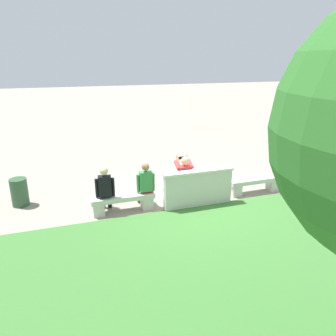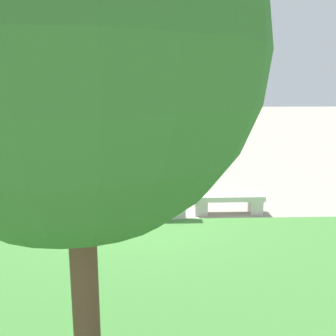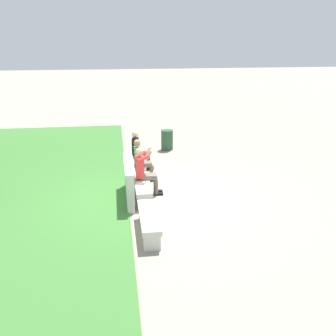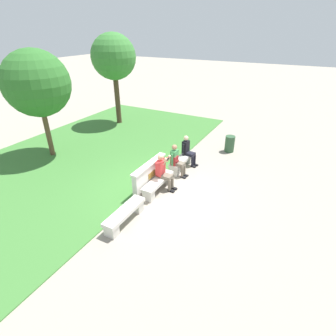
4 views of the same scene
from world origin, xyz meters
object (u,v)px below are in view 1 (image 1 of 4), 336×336
at_px(bench_main, 254,183).
at_px(person_photographer, 183,176).
at_px(bench_mid, 123,201).
at_px(backpack, 147,186).
at_px(person_distant, 145,183).
at_px(bench_near, 193,191).
at_px(person_companion, 105,188).
at_px(trash_bin, 19,192).

height_order(bench_main, person_photographer, person_photographer).
xyz_separation_m(bench_mid, backpack, (-0.65, -0.00, 0.34)).
bearing_deg(person_distant, bench_mid, 6.18).
distance_m(bench_near, bench_mid, 1.95).
relative_size(person_distant, backpack, 2.94).
xyz_separation_m(bench_mid, person_companion, (0.42, -0.07, 0.38)).
xyz_separation_m(bench_near, bench_mid, (1.95, 0.00, 0.00)).
relative_size(bench_main, person_companion, 1.29).
xyz_separation_m(bench_mid, person_photographer, (-1.69, -0.08, 0.45)).
height_order(person_distant, backpack, person_distant).
xyz_separation_m(person_photographer, trash_bin, (4.22, -1.17, -0.36)).
bearing_deg(bench_near, person_distant, -2.85).
xyz_separation_m(bench_main, person_photographer, (2.21, -0.08, 0.45)).
bearing_deg(bench_near, bench_mid, 0.00).
xyz_separation_m(bench_main, person_companion, (4.32, -0.07, 0.38)).
height_order(bench_near, person_companion, person_companion).
relative_size(bench_mid, backpack, 3.79).
bearing_deg(bench_mid, person_distant, -173.82).
bearing_deg(person_distant, person_companion, 0.04).
height_order(bench_main, person_distant, person_distant).
xyz_separation_m(bench_main, bench_mid, (3.90, 0.00, 0.00)).
xyz_separation_m(person_distant, backpack, (-0.04, 0.06, -0.05)).
distance_m(bench_near, person_photographer, 0.52).
bearing_deg(person_photographer, bench_mid, 2.64).
distance_m(bench_main, backpack, 3.26).
distance_m(bench_main, bench_near, 1.95).
relative_size(bench_main, person_distant, 1.29).
relative_size(person_distant, trash_bin, 1.68).
xyz_separation_m(person_photographer, backpack, (1.04, 0.08, -0.11)).
bearing_deg(bench_main, person_companion, -0.87).
bearing_deg(backpack, person_distant, -61.15).
relative_size(person_companion, trash_bin, 1.68).
distance_m(bench_main, person_distant, 3.31).
bearing_deg(person_photographer, person_companion, 0.33).
distance_m(person_companion, trash_bin, 2.44).
xyz_separation_m(bench_main, person_distant, (3.28, -0.07, 0.38)).
height_order(person_companion, trash_bin, person_companion).
bearing_deg(person_photographer, bench_main, 177.99).
xyz_separation_m(person_companion, trash_bin, (2.11, -1.19, -0.30)).
bearing_deg(person_photographer, backpack, 4.19).
distance_m(bench_main, bench_mid, 3.90).
bearing_deg(trash_bin, bench_mid, 153.75).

